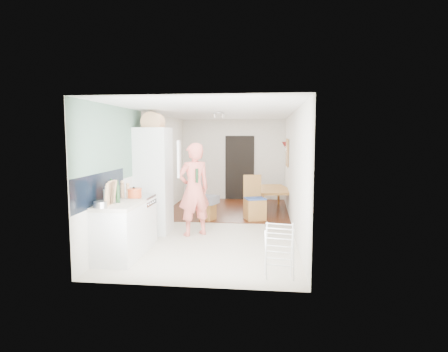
% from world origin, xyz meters
% --- Properties ---
extents(room_shell, '(3.20, 7.00, 2.50)m').
position_xyz_m(room_shell, '(0.00, 0.00, 1.25)').
color(room_shell, silver).
rests_on(room_shell, ground).
extents(floor, '(3.20, 7.00, 0.01)m').
position_xyz_m(floor, '(0.00, 0.00, 0.00)').
color(floor, beige).
rests_on(floor, ground).
extents(wood_floor_overlay, '(3.20, 3.30, 0.01)m').
position_xyz_m(wood_floor_overlay, '(0.00, 1.85, 0.01)').
color(wood_floor_overlay, '#511F0F').
rests_on(wood_floor_overlay, room_shell).
extents(sage_wall_panel, '(0.02, 3.00, 1.30)m').
position_xyz_m(sage_wall_panel, '(-1.59, -2.00, 1.85)').
color(sage_wall_panel, slate).
rests_on(sage_wall_panel, room_shell).
extents(tile_splashback, '(0.02, 1.90, 0.50)m').
position_xyz_m(tile_splashback, '(-1.59, -2.55, 1.15)').
color(tile_splashback, black).
rests_on(tile_splashback, room_shell).
extents(doorway_recess, '(0.90, 0.04, 2.00)m').
position_xyz_m(doorway_recess, '(0.20, 3.48, 1.00)').
color(doorway_recess, black).
rests_on(doorway_recess, room_shell).
extents(base_cabinet, '(0.60, 0.90, 0.86)m').
position_xyz_m(base_cabinet, '(-1.30, -2.55, 0.43)').
color(base_cabinet, white).
rests_on(base_cabinet, room_shell).
extents(worktop, '(0.62, 0.92, 0.06)m').
position_xyz_m(worktop, '(-1.30, -2.55, 0.89)').
color(worktop, beige).
rests_on(worktop, room_shell).
extents(range_cooker, '(0.60, 0.60, 0.88)m').
position_xyz_m(range_cooker, '(-1.30, -1.80, 0.44)').
color(range_cooker, white).
rests_on(range_cooker, room_shell).
extents(cooker_top, '(0.60, 0.60, 0.04)m').
position_xyz_m(cooker_top, '(-1.30, -1.80, 0.90)').
color(cooker_top, '#B4B4B6').
rests_on(cooker_top, room_shell).
extents(fridge_housing, '(0.66, 0.66, 2.15)m').
position_xyz_m(fridge_housing, '(-1.27, -0.78, 1.07)').
color(fridge_housing, white).
rests_on(fridge_housing, room_shell).
extents(fridge_door, '(0.14, 0.56, 0.70)m').
position_xyz_m(fridge_door, '(-0.66, -1.08, 1.55)').
color(fridge_door, white).
rests_on(fridge_door, room_shell).
extents(fridge_interior, '(0.02, 0.52, 0.66)m').
position_xyz_m(fridge_interior, '(-0.96, -0.78, 1.55)').
color(fridge_interior, white).
rests_on(fridge_interior, room_shell).
extents(pinboard, '(0.03, 0.90, 0.70)m').
position_xyz_m(pinboard, '(1.58, 1.90, 1.55)').
color(pinboard, tan).
rests_on(pinboard, room_shell).
extents(pinboard_frame, '(0.00, 0.94, 0.74)m').
position_xyz_m(pinboard_frame, '(1.57, 1.90, 1.55)').
color(pinboard_frame, '#AD7736').
rests_on(pinboard_frame, room_shell).
extents(wall_sconce, '(0.18, 0.18, 0.16)m').
position_xyz_m(wall_sconce, '(1.54, 2.55, 1.75)').
color(wall_sconce, maroon).
rests_on(wall_sconce, room_shell).
extents(person, '(0.95, 0.88, 2.18)m').
position_xyz_m(person, '(-0.41, -0.90, 1.09)').
color(person, '#F57364').
rests_on(person, floor).
extents(dining_table, '(1.07, 1.56, 0.50)m').
position_xyz_m(dining_table, '(1.20, 1.88, 0.25)').
color(dining_table, '#AD7736').
rests_on(dining_table, floor).
extents(dining_chair, '(0.57, 0.57, 1.06)m').
position_xyz_m(dining_chair, '(0.76, 0.61, 0.53)').
color(dining_chair, '#AD7736').
rests_on(dining_chair, floor).
extents(stool, '(0.40, 0.40, 0.40)m').
position_xyz_m(stool, '(-0.34, 0.45, 0.20)').
color(stool, '#AD7736').
rests_on(stool, floor).
extents(grey_drape, '(0.52, 0.52, 0.19)m').
position_xyz_m(grey_drape, '(-0.33, 0.41, 0.50)').
color(grey_drape, slate).
rests_on(grey_drape, stool).
extents(drying_rack, '(0.44, 0.41, 0.75)m').
position_xyz_m(drying_rack, '(1.21, -3.05, 0.38)').
color(drying_rack, white).
rests_on(drying_rack, floor).
extents(bread_bin, '(0.50, 0.49, 0.22)m').
position_xyz_m(bread_bin, '(-1.24, -0.81, 2.26)').
color(bread_bin, tan).
rests_on(bread_bin, fridge_housing).
extents(red_casserole, '(0.28, 0.28, 0.16)m').
position_xyz_m(red_casserole, '(-1.25, -1.96, 1.00)').
color(red_casserole, '#DB5023').
rests_on(red_casserole, cooker_top).
extents(steel_pan, '(0.23, 0.23, 0.10)m').
position_xyz_m(steel_pan, '(-1.41, -2.95, 0.97)').
color(steel_pan, '#B4B4B6').
rests_on(steel_pan, worktop).
extents(held_bottle, '(0.06, 0.06, 0.28)m').
position_xyz_m(held_bottle, '(-0.32, -1.03, 1.21)').
color(held_bottle, '#1B3C1E').
rests_on(held_bottle, person).
extents(bottle_a, '(0.07, 0.07, 0.28)m').
position_xyz_m(bottle_a, '(-1.33, -2.49, 1.06)').
color(bottle_a, '#1B3C1E').
rests_on(bottle_a, worktop).
extents(bottle_b, '(0.08, 0.08, 0.31)m').
position_xyz_m(bottle_b, '(-1.44, -2.48, 1.07)').
color(bottle_b, '#1B3C1E').
rests_on(bottle_b, worktop).
extents(bottle_c, '(0.12, 0.12, 0.23)m').
position_xyz_m(bottle_c, '(-1.45, -2.65, 1.04)').
color(bottle_c, silver).
rests_on(bottle_c, worktop).
extents(pepper_mill_front, '(0.07, 0.07, 0.21)m').
position_xyz_m(pepper_mill_front, '(-1.33, -2.05, 1.02)').
color(pepper_mill_front, tan).
rests_on(pepper_mill_front, worktop).
extents(pepper_mill_back, '(0.08, 0.08, 0.24)m').
position_xyz_m(pepper_mill_back, '(-1.44, -2.02, 1.04)').
color(pepper_mill_back, tan).
rests_on(pepper_mill_back, worktop).
extents(chopping_boards, '(0.12, 0.28, 0.38)m').
position_xyz_m(chopping_boards, '(-1.35, -2.72, 1.11)').
color(chopping_boards, tan).
rests_on(chopping_boards, worktop).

